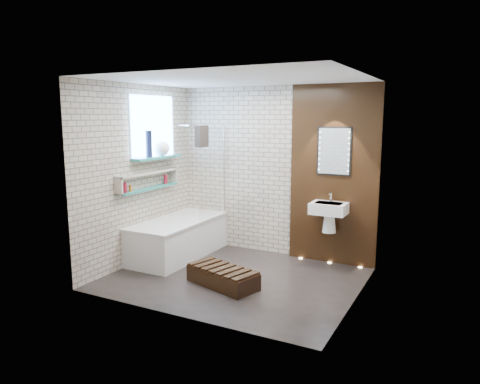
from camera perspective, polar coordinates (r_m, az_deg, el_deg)
The scene contains 15 objects.
ground at distance 6.10m, azimuth -0.66°, elevation -10.92°, with size 3.20×3.20×0.00m, color black.
room_shell at distance 5.78m, azimuth -0.68°, elevation 1.25°, with size 3.24×3.20×2.60m.
walnut_panel at distance 6.60m, azimuth 11.88°, elevation 2.09°, with size 1.30×0.06×2.60m, color black.
clerestory_window at distance 6.88m, azimuth -11.00°, elevation 7.44°, with size 0.18×1.00×0.94m.
display_niche at distance 6.76m, azimuth -11.60°, elevation 1.42°, with size 0.14×1.30×0.26m.
bathtub at distance 6.99m, azimuth -7.84°, elevation -5.81°, with size 0.79×1.74×0.70m.
bath_screen at distance 6.97m, azimuth -3.56°, elevation 2.51°, with size 0.01×0.78×1.40m, color white.
towel at distance 6.68m, azimuth -4.90°, elevation 7.09°, with size 0.09×0.24×0.32m, color #2A2321.
shower_head at distance 7.20m, azimuth -6.34°, elevation 8.44°, with size 0.18×0.18×0.02m, color silver.
washbasin at distance 6.50m, azimuth 11.26°, elevation -2.57°, with size 0.50×0.36×0.58m.
led_mirror at distance 6.53m, azimuth 11.90°, elevation 5.10°, with size 0.50×0.02×0.70m.
walnut_step at distance 5.83m, azimuth -2.22°, elevation -10.84°, with size 0.95×0.42×0.21m, color black.
niche_bottles at distance 6.69m, azimuth -12.09°, elevation 1.02°, with size 0.06×0.99×0.14m.
sill_vases at distance 6.88m, azimuth -10.28°, elevation 5.63°, with size 0.22×0.47×0.39m.
floor_uplights at distance 6.82m, azimuth 11.34°, elevation -8.82°, with size 0.96×0.06×0.01m.
Camera 1 is at (2.69, -5.04, 2.14)m, focal length 33.47 mm.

